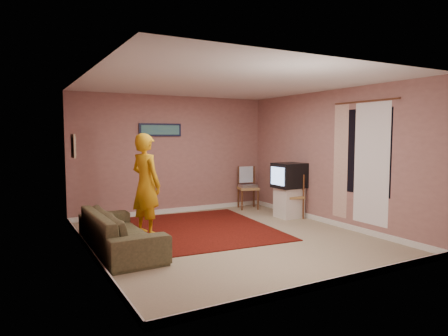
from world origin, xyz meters
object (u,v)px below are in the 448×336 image
sofa (120,231)px  person (146,185)px  crt_tv (289,175)px  chair_b (292,191)px  chair_a (248,183)px  tv_cabinet (289,203)px

sofa → person: size_ratio=1.17×
crt_tv → chair_b: (0.05, -0.06, -0.33)m
crt_tv → chair_a: bearing=98.9°
tv_cabinet → person: (-3.10, 0.01, 0.57)m
crt_tv → sofa: 3.86m
crt_tv → chair_b: bearing=-53.2°
chair_a → chair_b: 1.35m
tv_cabinet → sofa: tv_cabinet is taller
chair_a → chair_b: bearing=-61.5°
tv_cabinet → chair_b: size_ratio=1.26×
chair_b → sofa: chair_b is taller
chair_b → person: person is taller
tv_cabinet → person: person is taller
tv_cabinet → sofa: size_ratio=0.30×
chair_a → person: bearing=-139.1°
chair_b → person: size_ratio=0.28×
chair_a → sofa: (-3.53, -2.00, -0.30)m
crt_tv → person: bearing=179.0°
tv_cabinet → crt_tv: 0.58m
tv_cabinet → crt_tv: crt_tv is taller
crt_tv → chair_a: (-0.22, 1.27, -0.29)m
crt_tv → person: size_ratio=0.35×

